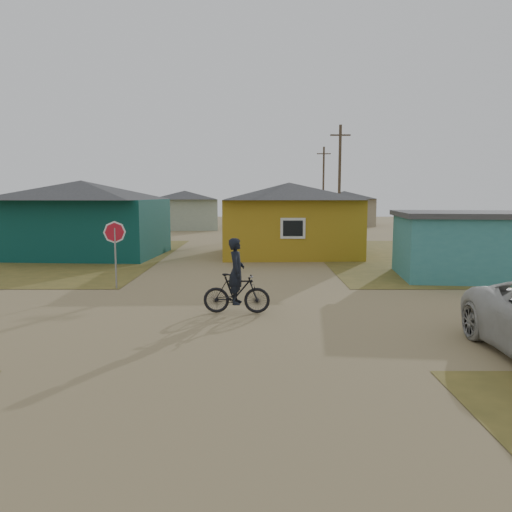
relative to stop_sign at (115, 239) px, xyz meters
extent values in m
plane|color=#947F55|center=(4.14, -4.19, -1.75)|extent=(120.00, 120.00, 0.00)
cube|color=olive|center=(18.14, 8.81, -1.74)|extent=(20.00, 18.00, 0.00)
cube|color=#0A3934|center=(-4.36, 9.31, -0.25)|extent=(8.40, 6.54, 3.00)
pyramid|color=#333335|center=(-4.36, 9.31, 1.75)|extent=(8.93, 7.08, 1.00)
cube|color=#A78219|center=(6.64, 9.81, -0.25)|extent=(7.21, 6.24, 3.00)
pyramid|color=#333335|center=(6.64, 9.81, 1.70)|extent=(7.72, 6.76, 0.90)
cube|color=silver|center=(6.64, 6.78, -0.10)|extent=(1.20, 0.06, 1.00)
cube|color=black|center=(6.64, 6.75, -0.10)|extent=(0.95, 0.04, 0.75)
cube|color=teal|center=(13.64, 2.31, -0.55)|extent=(6.39, 4.61, 2.40)
cube|color=#333335|center=(13.64, 2.31, 0.75)|extent=(6.71, 4.93, 0.20)
cube|color=#9AA68F|center=(-1.86, 29.81, -0.35)|extent=(6.49, 5.60, 2.80)
pyramid|color=#333335|center=(-1.86, 29.81, 1.45)|extent=(7.04, 6.15, 0.80)
cube|color=gray|center=(14.14, 35.81, -0.35)|extent=(6.41, 5.50, 2.80)
pyramid|color=#333335|center=(14.14, 35.81, 1.45)|extent=(6.95, 6.05, 0.80)
cube|color=#9AA68F|center=(-9.86, 41.81, -0.40)|extent=(5.75, 5.28, 2.70)
pyramid|color=#333335|center=(-9.86, 41.81, 1.30)|extent=(6.28, 5.81, 0.70)
cylinder|color=#4C3D2E|center=(10.64, 17.81, 2.25)|extent=(0.20, 0.20, 8.00)
cube|color=#4C3D2E|center=(10.64, 17.81, 5.55)|extent=(1.40, 0.10, 0.10)
cylinder|color=#4C3D2E|center=(11.64, 33.81, 2.25)|extent=(0.20, 0.20, 8.00)
cube|color=#4C3D2E|center=(11.64, 33.81, 5.55)|extent=(1.40, 0.10, 0.10)
cylinder|color=gray|center=(0.00, 0.00, -0.68)|extent=(0.06, 0.06, 2.12)
imported|color=black|center=(4.35, -3.58, -1.19)|extent=(1.87, 0.59, 1.11)
imported|color=black|center=(4.35, -3.58, -0.57)|extent=(0.46, 0.68, 1.83)
camera|label=1|loc=(4.92, -17.16, 1.54)|focal=35.00mm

